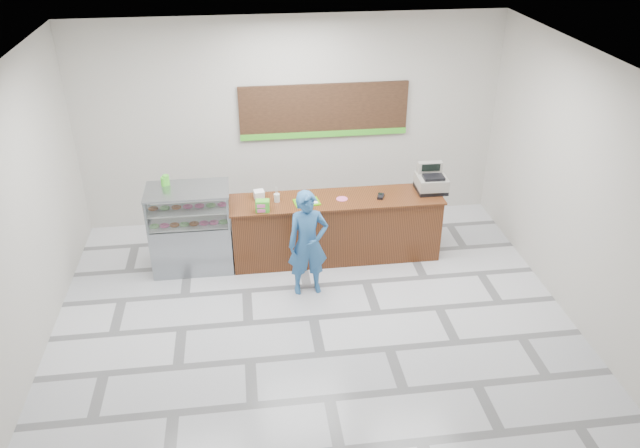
{
  "coord_description": "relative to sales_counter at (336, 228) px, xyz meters",
  "views": [
    {
      "loc": [
        -0.81,
        -6.83,
        5.31
      ],
      "look_at": [
        0.21,
        0.9,
        0.97
      ],
      "focal_mm": 35.0,
      "sensor_mm": 36.0,
      "label": 1
    }
  ],
  "objects": [
    {
      "name": "green_cup_right",
      "position": [
        -2.52,
        0.19,
        0.89
      ],
      "size": [
        0.1,
        0.1,
        0.15
      ],
      "primitive_type": "cylinder",
      "color": "green",
      "rests_on": "display_case"
    },
    {
      "name": "ceiling",
      "position": [
        -0.55,
        -1.55,
        2.98
      ],
      "size": [
        7.0,
        7.0,
        0.0
      ],
      "primitive_type": "plane",
      "rotation": [
        3.14,
        0.0,
        0.0
      ],
      "color": "silver",
      "rests_on": "back_wall"
    },
    {
      "name": "floor",
      "position": [
        -0.55,
        -1.55,
        -0.52
      ],
      "size": [
        7.0,
        7.0,
        0.0
      ],
      "primitive_type": "plane",
      "color": "silver",
      "rests_on": "ground"
    },
    {
      "name": "back_wall",
      "position": [
        -0.55,
        1.45,
        1.23
      ],
      "size": [
        7.0,
        0.0,
        7.0
      ],
      "primitive_type": "plane",
      "rotation": [
        1.57,
        0.0,
        0.0
      ],
      "color": "beige",
      "rests_on": "floor"
    },
    {
      "name": "cash_register",
      "position": [
        1.5,
        0.1,
        0.67
      ],
      "size": [
        0.46,
        0.48,
        0.43
      ],
      "rotation": [
        0.0,
        0.0,
        -0.03
      ],
      "color": "black",
      "rests_on": "sales_counter"
    },
    {
      "name": "green_cup_left",
      "position": [
        -2.55,
        0.17,
        0.88
      ],
      "size": [
        0.09,
        0.09,
        0.13
      ],
      "primitive_type": "cylinder",
      "color": "green",
      "rests_on": "display_case"
    },
    {
      "name": "straw_cup",
      "position": [
        -0.91,
        0.02,
        0.58
      ],
      "size": [
        0.09,
        0.09,
        0.13
      ],
      "primitive_type": "cylinder",
      "color": "silver",
      "rests_on": "sales_counter"
    },
    {
      "name": "promo_box",
      "position": [
        -1.13,
        -0.26,
        0.6
      ],
      "size": [
        0.21,
        0.15,
        0.18
      ],
      "primitive_type": "cube",
      "rotation": [
        0.0,
        0.0,
        -0.1
      ],
      "color": "green",
      "rests_on": "sales_counter"
    },
    {
      "name": "sales_counter",
      "position": [
        0.0,
        0.0,
        0.0
      ],
      "size": [
        3.26,
        0.76,
        1.03
      ],
      "color": "#652F14",
      "rests_on": "floor"
    },
    {
      "name": "menu_board",
      "position": [
        -0.0,
        1.41,
        1.42
      ],
      "size": [
        2.8,
        0.06,
        0.9
      ],
      "color": "black",
      "rests_on": "back_wall"
    },
    {
      "name": "display_case",
      "position": [
        -2.22,
        -0.0,
        0.16
      ],
      "size": [
        1.22,
        0.72,
        1.33
      ],
      "color": "gray",
      "rests_on": "floor"
    },
    {
      "name": "card_terminal",
      "position": [
        0.68,
        -0.05,
        0.53
      ],
      "size": [
        0.14,
        0.19,
        0.04
      ],
      "primitive_type": "cube",
      "rotation": [
        0.0,
        0.0,
        -0.38
      ],
      "color": "black",
      "rests_on": "sales_counter"
    },
    {
      "name": "donut_decal",
      "position": [
        0.08,
        -0.02,
        0.52
      ],
      "size": [
        0.17,
        0.17,
        0.0
      ],
      "primitive_type": "cylinder",
      "color": "#E85A9B",
      "rests_on": "sales_counter"
    },
    {
      "name": "customer",
      "position": [
        -0.54,
        -0.88,
        0.28
      ],
      "size": [
        0.61,
        0.42,
        1.59
      ],
      "primitive_type": "imported",
      "rotation": [
        0.0,
        0.0,
        0.08
      ],
      "color": "#2C629B",
      "rests_on": "floor"
    },
    {
      "name": "serving_tray",
      "position": [
        -0.46,
        -0.08,
        0.52
      ],
      "size": [
        0.41,
        0.32,
        0.02
      ],
      "rotation": [
        0.0,
        0.0,
        0.14
      ],
      "color": "#55BA0B",
      "rests_on": "sales_counter"
    },
    {
      "name": "napkin_box",
      "position": [
        -1.17,
        0.16,
        0.58
      ],
      "size": [
        0.17,
        0.17,
        0.13
      ],
      "primitive_type": "cube",
      "rotation": [
        0.0,
        0.0,
        0.15
      ],
      "color": "white",
      "rests_on": "sales_counter"
    }
  ]
}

